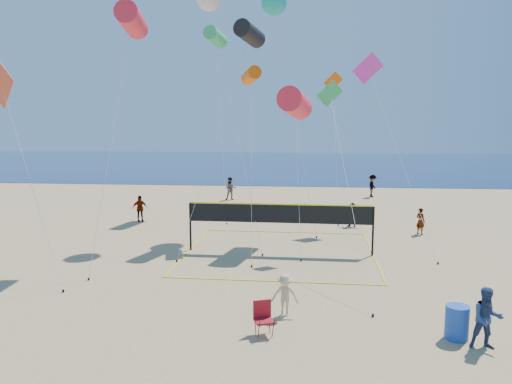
{
  "coord_description": "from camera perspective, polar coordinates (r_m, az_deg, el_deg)",
  "views": [
    {
      "loc": [
        2.36,
        -10.83,
        6.42
      ],
      "look_at": [
        1.15,
        2.0,
        4.55
      ],
      "focal_mm": 35.0,
      "sensor_mm": 36.0,
      "label": 1
    }
  ],
  "objects": [
    {
      "name": "camp_chair",
      "position": [
        15.44,
        0.83,
        -13.96
      ],
      "size": [
        0.69,
        0.8,
        1.14
      ],
      "rotation": [
        0.0,
        0.0,
        0.35
      ],
      "color": "maroon",
      "rests_on": "ground"
    },
    {
      "name": "far_person_3",
      "position": [
        40.2,
        -2.92,
        0.39
      ],
      "size": [
        0.93,
        0.75,
        1.83
      ],
      "primitive_type": "imported",
      "rotation": [
        0.0,
        0.0,
        0.06
      ],
      "color": "gray",
      "rests_on": "ground"
    },
    {
      "name": "kite_2",
      "position": [
        27.58,
        -0.57,
        13.14
      ],
      "size": [
        1.36,
        7.27,
        9.25
      ],
      "rotation": [
        0.0,
        0.0,
        0.36
      ],
      "color": "#E66009",
      "rests_on": "ground"
    },
    {
      "name": "kite_0",
      "position": [
        24.36,
        -14.02,
        18.49
      ],
      "size": [
        1.49,
        5.34,
        11.53
      ],
      "rotation": [
        0.0,
        0.0,
        0.12
      ],
      "color": "red",
      "rests_on": "ground"
    },
    {
      "name": "trash_barrel",
      "position": [
        16.28,
        21.97,
        -13.65
      ],
      "size": [
        0.84,
        0.84,
        1.01
      ],
      "primitive_type": "cylinder",
      "rotation": [
        0.0,
        0.0,
        -0.28
      ],
      "color": "#1A46AC",
      "rests_on": "ground"
    },
    {
      "name": "kite_9",
      "position": [
        36.18,
        8.86,
        11.3
      ],
      "size": [
        1.38,
        6.51,
        9.82
      ],
      "rotation": [
        0.0,
        0.0,
        0.03
      ],
      "color": "#E66009",
      "rests_on": "ground"
    },
    {
      "name": "far_person_1",
      "position": [
        30.74,
        10.94,
        -2.57
      ],
      "size": [
        1.4,
        0.88,
        1.44
      ],
      "primitive_type": "imported",
      "rotation": [
        0.0,
        0.0,
        -0.37
      ],
      "color": "gray",
      "rests_on": "ground"
    },
    {
      "name": "kite_3",
      "position": [
        22.5,
        -26.82,
        10.0
      ],
      "size": [
        3.92,
        2.5,
        8.68
      ],
      "rotation": [
        0.0,
        0.0,
        -0.37
      ],
      "color": "#EA4F27",
      "rests_on": "ground"
    },
    {
      "name": "kite_4",
      "position": [
        24.16,
        8.73,
        9.54
      ],
      "size": [
        1.79,
        9.23,
        8.34
      ],
      "rotation": [
        0.0,
        0.0,
        0.41
      ],
      "color": "#36B65B",
      "rests_on": "ground"
    },
    {
      "name": "bystander_a",
      "position": [
        15.85,
        24.9,
        -12.97
      ],
      "size": [
        0.9,
        0.73,
        1.77
      ],
      "primitive_type": "imported",
      "rotation": [
        0.0,
        0.0,
        -0.07
      ],
      "color": "navy",
      "rests_on": "ground"
    },
    {
      "name": "far_person_2",
      "position": [
        29.59,
        18.28,
        -3.19
      ],
      "size": [
        0.63,
        0.65,
        1.51
      ],
      "primitive_type": "imported",
      "rotation": [
        0.0,
        0.0,
        2.29
      ],
      "color": "gray",
      "rests_on": "ground"
    },
    {
      "name": "bystander_b",
      "position": [
        16.75,
        3.31,
        -11.68
      ],
      "size": [
        0.96,
        0.6,
        1.42
      ],
      "primitive_type": "imported",
      "rotation": [
        0.0,
        0.0,
        -0.09
      ],
      "color": "beige",
      "rests_on": "ground"
    },
    {
      "name": "kite_8",
      "position": [
        36.38,
        -4.63,
        17.22
      ],
      "size": [
        2.27,
        6.75,
        12.76
      ],
      "rotation": [
        0.0,
        0.0,
        -0.19
      ],
      "color": "#36B65B",
      "rests_on": "ground"
    },
    {
      "name": "far_person_4",
      "position": [
        42.72,
        13.18,
        0.67
      ],
      "size": [
        1.1,
        1.38,
        1.87
      ],
      "primitive_type": "imported",
      "rotation": [
        0.0,
        0.0,
        1.19
      ],
      "color": "gray",
      "rests_on": "ground"
    },
    {
      "name": "kite_7",
      "position": [
        31.97,
        2.09,
        20.87
      ],
      "size": [
        3.63,
        5.31,
        14.18
      ],
      "rotation": [
        0.0,
        0.0,
        -0.26
      ],
      "color": "#17AD9D",
      "rests_on": "ground"
    },
    {
      "name": "kite_1",
      "position": [
        28.88,
        -0.74,
        17.62
      ],
      "size": [
        3.48,
        8.12,
        11.77
      ],
      "rotation": [
        0.0,
        0.0,
        -0.29
      ],
      "color": "black",
      "rests_on": "ground"
    },
    {
      "name": "far_person_0",
      "position": [
        32.53,
        -13.15,
        -1.84
      ],
      "size": [
        1.05,
        0.81,
        1.66
      ],
      "primitive_type": "imported",
      "rotation": [
        0.0,
        0.0,
        0.48
      ],
      "color": "gray",
      "rests_on": "ground"
    },
    {
      "name": "ocean",
      "position": [
        73.15,
        3.54,
        3.23
      ],
      "size": [
        140.0,
        50.0,
        0.03
      ],
      "primitive_type": "cube",
      "color": "navy",
      "rests_on": "ground"
    },
    {
      "name": "kite_5",
      "position": [
        31.18,
        12.95,
        12.85
      ],
      "size": [
        3.26,
        9.19,
        10.44
      ],
      "rotation": [
        0.0,
        0.0,
        0.36
      ],
      "color": "#F938C0",
      "rests_on": "ground"
    },
    {
      "name": "volleyball_net",
      "position": [
        24.12,
        2.74,
        -3.12
      ],
      "size": [
        9.24,
        9.09,
        2.42
      ],
      "rotation": [
        0.0,
        0.0,
        -0.02
      ],
      "color": "black",
      "rests_on": "ground"
    },
    {
      "name": "kite_10",
      "position": [
        26.5,
        4.49,
        10.04
      ],
      "size": [
        1.86,
        5.95,
        8.1
      ],
      "rotation": [
        0.0,
        0.0,
        -0.19
      ],
      "color": "red",
      "rests_on": "ground"
    }
  ]
}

